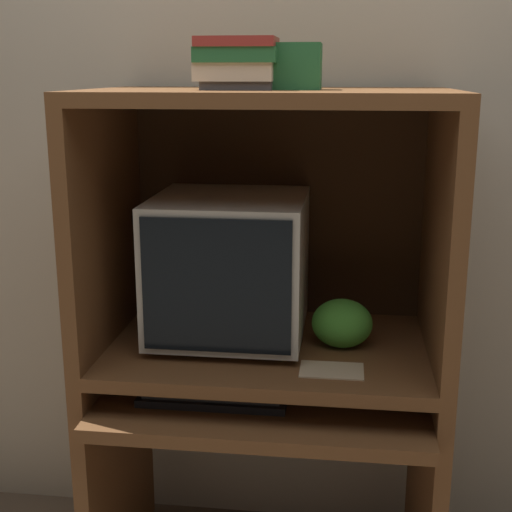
# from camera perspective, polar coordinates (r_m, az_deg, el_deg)

# --- Properties ---
(wall_back) EXTENTS (6.00, 0.06, 2.60)m
(wall_back) POSITION_cam_1_polar(r_m,az_deg,el_deg) (2.23, 2.05, 9.32)
(wall_back) COLOR #B2A893
(wall_back) RESTS_ON ground_plane
(desk_base) EXTENTS (0.95, 0.66, 0.66)m
(desk_base) POSITION_cam_1_polar(r_m,az_deg,el_deg) (2.12, 0.79, -16.34)
(desk_base) COLOR brown
(desk_base) RESTS_ON ground_plane
(desk_monitor_shelf) EXTENTS (0.95, 0.60, 0.11)m
(desk_monitor_shelf) POSITION_cam_1_polar(r_m,az_deg,el_deg) (2.02, 0.97, -7.65)
(desk_monitor_shelf) COLOR brown
(desk_monitor_shelf) RESTS_ON desk_base
(hutch_upper) EXTENTS (0.95, 0.60, 0.69)m
(hutch_upper) POSITION_cam_1_polar(r_m,az_deg,el_deg) (1.92, 1.15, 5.99)
(hutch_upper) COLOR brown
(hutch_upper) RESTS_ON desk_monitor_shelf
(crt_monitor) EXTENTS (0.42, 0.43, 0.40)m
(crt_monitor) POSITION_cam_1_polar(r_m,az_deg,el_deg) (1.99, -2.12, -0.79)
(crt_monitor) COLOR beige
(crt_monitor) RESTS_ON desk_monitor_shelf
(keyboard) EXTENTS (0.39, 0.13, 0.03)m
(keyboard) POSITION_cam_1_polar(r_m,az_deg,el_deg) (1.91, -3.44, -11.16)
(keyboard) COLOR black
(keyboard) RESTS_ON desk_base
(mouse) EXTENTS (0.06, 0.04, 0.03)m
(mouse) POSITION_cam_1_polar(r_m,az_deg,el_deg) (1.91, 4.26, -11.29)
(mouse) COLOR black
(mouse) RESTS_ON desk_base
(snack_bag) EXTENTS (0.17, 0.12, 0.14)m
(snack_bag) POSITION_cam_1_polar(r_m,az_deg,el_deg) (1.97, 6.90, -5.37)
(snack_bag) COLOR green
(snack_bag) RESTS_ON desk_monitor_shelf
(book_stack) EXTENTS (0.20, 0.15, 0.13)m
(book_stack) POSITION_cam_1_polar(r_m,az_deg,el_deg) (1.81, -1.54, 15.24)
(book_stack) COLOR #4C4C51
(book_stack) RESTS_ON hutch_upper
(paper_card) EXTENTS (0.16, 0.10, 0.00)m
(paper_card) POSITION_cam_1_polar(r_m,az_deg,el_deg) (1.84, 6.08, -9.07)
(paper_card) COLOR #CCB28C
(paper_card) RESTS_ON desk_monitor_shelf
(storage_box) EXTENTS (0.16, 0.14, 0.11)m
(storage_box) POSITION_cam_1_polar(r_m,az_deg,el_deg) (1.84, 2.64, 14.90)
(storage_box) COLOR #236638
(storage_box) RESTS_ON hutch_upper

